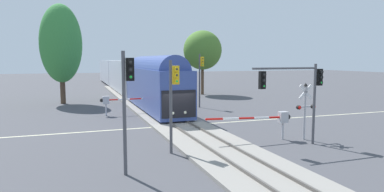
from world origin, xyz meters
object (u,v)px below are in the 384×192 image
at_px(crossing_gate_far, 114,100).
at_px(traffic_signal_near_left, 127,93).
at_px(traffic_signal_far_side, 201,72).
at_px(oak_far_right, 203,50).
at_px(crossing_gate_near, 274,118).
at_px(crossing_signal_mast, 305,105).
at_px(commuter_train, 125,75).
at_px(traffic_signal_median, 173,91).
at_px(traffic_signal_near_right, 297,85).
at_px(oak_behind_train, 61,44).

relative_size(crossing_gate_far, traffic_signal_near_left, 1.10).
xyz_separation_m(traffic_signal_far_side, oak_far_right, (5.05, 12.50, 2.63)).
bearing_deg(crossing_gate_near, crossing_signal_mast, -15.08).
bearing_deg(crossing_gate_far, traffic_signal_near_left, -94.21).
bearing_deg(commuter_train, traffic_signal_far_side, -74.93).
xyz_separation_m(crossing_signal_mast, traffic_signal_near_left, (-11.64, -2.86, 1.44)).
xyz_separation_m(commuter_train, crossing_signal_mast, (6.19, -34.90, -0.50)).
bearing_deg(crossing_gate_far, traffic_signal_median, -83.18).
distance_m(traffic_signal_near_right, oak_far_right, 30.04).
height_order(crossing_gate_near, crossing_gate_far, same).
height_order(commuter_train, traffic_signal_median, commuter_train).
xyz_separation_m(traffic_signal_near_left, oak_behind_train, (-3.37, 26.95, 3.23)).
distance_m(crossing_gate_far, traffic_signal_near_right, 17.38).
height_order(commuter_train, traffic_signal_near_right, commuter_train).
bearing_deg(traffic_signal_median, crossing_gate_far, 96.82).
bearing_deg(oak_behind_train, traffic_signal_near_left, -82.88).
relative_size(traffic_signal_far_side, oak_behind_train, 0.50).
relative_size(crossing_gate_near, traffic_signal_near_right, 1.21).
height_order(traffic_signal_median, traffic_signal_far_side, traffic_signal_far_side).
height_order(crossing_signal_mast, traffic_signal_near_right, traffic_signal_near_right).
bearing_deg(traffic_signal_far_side, crossing_gate_near, -93.31).
distance_m(commuter_train, oak_behind_train, 14.56).
bearing_deg(oak_far_right, traffic_signal_near_left, -116.65).
height_order(traffic_signal_near_left, oak_far_right, oak_far_right).
distance_m(commuter_train, oak_far_right, 12.70).
relative_size(crossing_signal_mast, crossing_gate_far, 0.61).
relative_size(crossing_gate_near, crossing_gate_far, 0.98).
bearing_deg(traffic_signal_near_right, commuter_train, 97.46).
relative_size(commuter_train, traffic_signal_far_side, 10.44).
bearing_deg(traffic_signal_near_right, crossing_gate_far, 121.28).
bearing_deg(oak_behind_train, traffic_signal_median, -75.61).
height_order(crossing_gate_near, oak_far_right, oak_far_right).
bearing_deg(traffic_signal_near_left, oak_behind_train, 97.12).
bearing_deg(crossing_signal_mast, oak_behind_train, 121.91).
relative_size(traffic_signal_median, oak_far_right, 0.55).
relative_size(crossing_gate_near, oak_behind_train, 0.52).
relative_size(crossing_signal_mast, oak_behind_train, 0.32).
xyz_separation_m(crossing_gate_far, traffic_signal_near_right, (8.95, -14.73, 2.26)).
height_order(commuter_train, traffic_signal_far_side, traffic_signal_far_side).
bearing_deg(oak_far_right, crossing_gate_far, -134.51).
bearing_deg(traffic_signal_far_side, traffic_signal_median, -115.73).
distance_m(traffic_signal_median, oak_behind_train, 25.34).
bearing_deg(traffic_signal_far_side, crossing_gate_far, -166.91).
bearing_deg(oak_far_right, traffic_signal_near_right, -100.56).
bearing_deg(traffic_signal_near_right, crossing_signal_mast, 36.72).
relative_size(traffic_signal_median, traffic_signal_far_side, 0.89).
relative_size(traffic_signal_near_right, traffic_signal_median, 0.96).
height_order(traffic_signal_near_left, traffic_signal_far_side, traffic_signal_far_side).
bearing_deg(commuter_train, oak_far_right, -32.91).
relative_size(crossing_gate_near, traffic_signal_far_side, 1.03).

